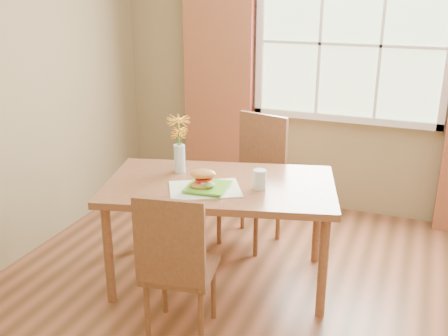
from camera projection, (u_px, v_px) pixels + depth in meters
room at (294, 111)px, 2.77m from camera, size 4.24×3.84×2.74m
window at (350, 45)px, 4.36m from camera, size 1.62×0.06×1.32m
curtain_left at (218, 85)px, 4.81m from camera, size 0.65×0.08×2.20m
dining_table at (220, 193)px, 3.51m from camera, size 1.67×1.20×0.74m
chair_near at (176, 262)px, 2.94m from camera, size 0.45×0.45×0.94m
chair_far at (256, 173)px, 4.15m from camera, size 0.51×0.51×1.02m
placemat at (205, 189)px, 3.37m from camera, size 0.55×0.51×0.01m
plate at (208, 188)px, 3.36m from camera, size 0.28×0.28×0.01m
croissant_sandwich at (203, 179)px, 3.32m from camera, size 0.20×0.17×0.13m
water_glass at (260, 180)px, 3.36m from camera, size 0.08×0.08×0.13m
flower_vase at (179, 139)px, 3.60m from camera, size 0.16×0.16×0.40m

